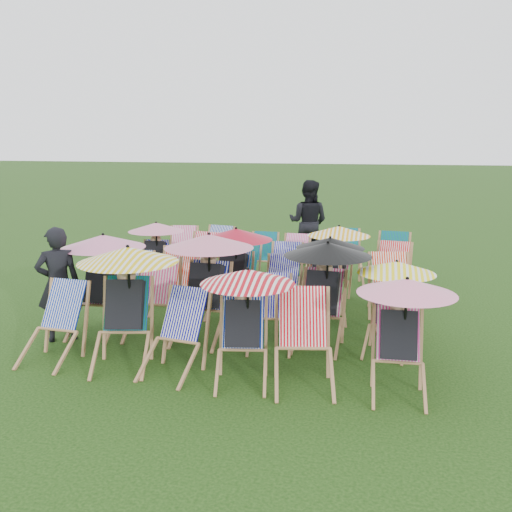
% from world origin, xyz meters
% --- Properties ---
extents(ground, '(100.00, 100.00, 0.00)m').
position_xyz_m(ground, '(0.00, 0.00, 0.00)').
color(ground, black).
rests_on(ground, ground).
extents(deckchair_0, '(0.67, 0.90, 0.93)m').
position_xyz_m(deckchair_0, '(-2.01, -2.18, 0.46)').
color(deckchair_0, '#AA794F').
rests_on(deckchair_0, ground).
extents(deckchair_1, '(1.20, 1.31, 1.42)m').
position_xyz_m(deckchair_1, '(-1.09, -2.11, 0.75)').
color(deckchair_1, '#AA794F').
rests_on(deckchair_1, ground).
extents(deckchair_2, '(0.75, 0.95, 0.93)m').
position_xyz_m(deckchair_2, '(-0.43, -2.25, 0.47)').
color(deckchair_2, '#AA794F').
rests_on(deckchair_2, ground).
extents(deckchair_3, '(1.06, 1.15, 1.26)m').
position_xyz_m(deckchair_3, '(0.40, -2.27, 0.66)').
color(deckchair_3, '#AA794F').
rests_on(deckchair_3, ground).
extents(deckchair_4, '(0.83, 1.03, 1.01)m').
position_xyz_m(deckchair_4, '(1.08, -2.28, 0.51)').
color(deckchair_4, '#AA794F').
rests_on(deckchair_4, ground).
extents(deckchair_5, '(1.04, 1.09, 1.24)m').
position_xyz_m(deckchair_5, '(2.10, -2.27, 0.65)').
color(deckchair_5, '#AA794F').
rests_on(deckchair_5, ground).
extents(deckchair_6, '(1.15, 1.21, 1.37)m').
position_xyz_m(deckchair_6, '(-1.92, -1.11, 0.72)').
color(deckchair_6, '#AA794F').
rests_on(deckchair_6, ground).
extents(deckchair_7, '(0.75, 0.99, 1.02)m').
position_xyz_m(deckchair_7, '(-1.17, -1.04, 0.51)').
color(deckchair_7, '#AA794F').
rests_on(deckchair_7, ground).
extents(deckchair_8, '(1.20, 1.25, 1.42)m').
position_xyz_m(deckchair_8, '(-0.43, -1.06, 0.75)').
color(deckchair_8, '#AA794F').
rests_on(deckchair_8, ground).
extents(deckchair_9, '(0.69, 0.89, 0.90)m').
position_xyz_m(deckchair_9, '(0.50, -1.18, 0.45)').
color(deckchair_9, '#AA794F').
rests_on(deckchair_9, ground).
extents(deckchair_10, '(1.14, 1.20, 1.36)m').
position_xyz_m(deckchair_10, '(1.15, -0.98, 0.72)').
color(deckchair_10, '#AA794F').
rests_on(deckchair_10, ground).
extents(deckchair_11, '(0.98, 1.05, 1.16)m').
position_xyz_m(deckchair_11, '(2.02, -1.05, 0.61)').
color(deckchair_11, '#AA794F').
rests_on(deckchair_11, ground).
extents(deckchair_12, '(0.68, 0.86, 0.86)m').
position_xyz_m(deckchair_12, '(-1.95, 0.09, 0.43)').
color(deckchair_12, '#AA794F').
rests_on(deckchair_12, ground).
extents(deckchair_13, '(0.67, 0.91, 0.96)m').
position_xyz_m(deckchair_13, '(-1.26, 0.07, 0.48)').
color(deckchair_13, '#AA794F').
rests_on(deckchair_13, ground).
extents(deckchair_14, '(1.12, 1.16, 1.32)m').
position_xyz_m(deckchair_14, '(-0.33, 0.07, 0.70)').
color(deckchair_14, '#AA794F').
rests_on(deckchair_14, ground).
extents(deckchair_15, '(0.64, 0.86, 0.91)m').
position_xyz_m(deckchair_15, '(0.43, 0.04, 0.45)').
color(deckchair_15, '#AA794F').
rests_on(deckchair_15, ground).
extents(deckchair_16, '(1.03, 1.12, 1.22)m').
position_xyz_m(deckchair_16, '(1.12, 0.17, 0.64)').
color(deckchair_16, '#AA794F').
rests_on(deckchair_16, ground).
extents(deckchair_17, '(0.82, 1.02, 1.00)m').
position_xyz_m(deckchair_17, '(2.09, 0.07, 0.50)').
color(deckchair_17, '#AA794F').
rests_on(deckchair_17, ground).
extents(deckchair_18, '(1.00, 1.06, 1.18)m').
position_xyz_m(deckchair_18, '(-2.08, 1.28, 0.62)').
color(deckchair_18, '#AA794F').
rests_on(deckchair_18, ground).
extents(deckchair_19, '(0.84, 1.04, 1.01)m').
position_xyz_m(deckchair_19, '(-1.23, 1.18, 0.51)').
color(deckchair_19, '#AA794F').
rests_on(deckchair_19, ground).
extents(deckchair_20, '(0.64, 0.83, 0.84)m').
position_xyz_m(deckchair_20, '(-0.44, 1.13, 0.42)').
color(deckchair_20, '#AA794F').
rests_on(deckchair_20, ground).
extents(deckchair_21, '(0.60, 0.84, 0.90)m').
position_xyz_m(deckchair_21, '(0.32, 1.12, 0.45)').
color(deckchair_21, '#AA794F').
rests_on(deckchair_21, ground).
extents(deckchair_22, '(1.04, 1.12, 1.24)m').
position_xyz_m(deckchair_22, '(1.15, 1.21, 0.65)').
color(deckchair_22, '#AA794F').
rests_on(deckchair_22, ground).
extents(deckchair_23, '(0.75, 0.96, 0.95)m').
position_xyz_m(deckchair_23, '(2.08, 1.25, 0.48)').
color(deckchair_23, '#AA794F').
rests_on(deckchair_23, ground).
extents(deckchair_24, '(0.71, 0.92, 0.92)m').
position_xyz_m(deckchair_24, '(-1.96, 2.39, 0.46)').
color(deckchair_24, '#AA794F').
rests_on(deckchair_24, ground).
extents(deckchair_25, '(0.78, 0.97, 0.94)m').
position_xyz_m(deckchair_25, '(-1.31, 2.41, 0.47)').
color(deckchair_25, '#AA794F').
rests_on(deckchair_25, ground).
extents(deckchair_26, '(0.58, 0.81, 0.87)m').
position_xyz_m(deckchair_26, '(-0.31, 2.32, 0.43)').
color(deckchair_26, '#AA794F').
rests_on(deckchair_26, ground).
extents(deckchair_27, '(0.60, 0.81, 0.85)m').
position_xyz_m(deckchair_27, '(0.31, 2.36, 0.42)').
color(deckchair_27, '#AA794F').
rests_on(deckchair_27, ground).
extents(deckchair_28, '(0.79, 1.00, 0.99)m').
position_xyz_m(deckchair_28, '(1.29, 2.27, 0.49)').
color(deckchair_28, '#AA794F').
rests_on(deckchair_28, ground).
extents(deckchair_29, '(0.73, 0.95, 0.96)m').
position_xyz_m(deckchair_29, '(2.12, 2.28, 0.48)').
color(deckchair_29, '#AA794F').
rests_on(deckchair_29, ground).
extents(person_left, '(0.68, 0.63, 1.55)m').
position_xyz_m(person_left, '(-2.30, -1.52, 0.78)').
color(person_left, black).
rests_on(person_left, ground).
extents(person_rear, '(0.98, 0.82, 1.80)m').
position_xyz_m(person_rear, '(0.39, 3.89, 0.90)').
color(person_rear, black).
rests_on(person_rear, ground).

